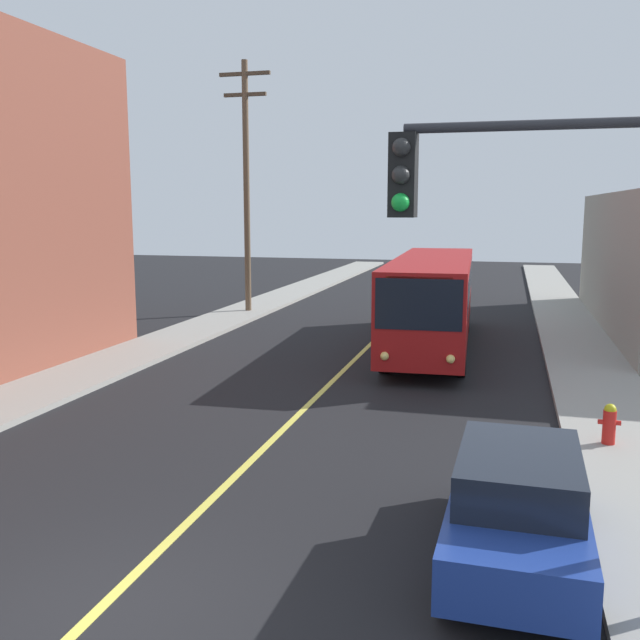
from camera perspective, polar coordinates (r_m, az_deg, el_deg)
The scene contains 9 objects.
ground_plane at distance 9.73m, azimuth -17.75°, elevation -21.71°, with size 120.00×120.00×0.00m, color black.
sidewalk_left at distance 21.30m, azimuth -19.74°, elevation -4.59°, with size 2.50×90.00×0.15m, color gray.
sidewalk_right at distance 17.81m, azimuth 22.77°, elevation -7.41°, with size 2.50×90.00×0.15m, color gray.
lane_stripe_center at distance 22.98m, azimuth 2.81°, elevation -3.26°, with size 0.16×60.00×0.01m, color #D8CC4C.
city_bus at distance 25.00m, azimuth 9.12°, elevation 1.86°, with size 3.04×12.23×3.20m.
parked_car_blue at distance 10.42m, azimuth 15.76°, elevation -14.27°, with size 1.91×4.44×1.62m.
utility_pole_mid at distance 32.94m, azimuth -6.01°, elevation 11.50°, with size 2.40×0.28×11.31m.
traffic_signal_right_corner at distance 8.65m, azimuth 19.64°, elevation 4.52°, with size 3.75×0.48×6.00m.
fire_hydrant at distance 15.59m, azimuth 22.45°, elevation -7.75°, with size 0.44×0.26×0.84m.
Camera 1 is at (4.71, -6.95, 4.91)m, focal length 39.38 mm.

